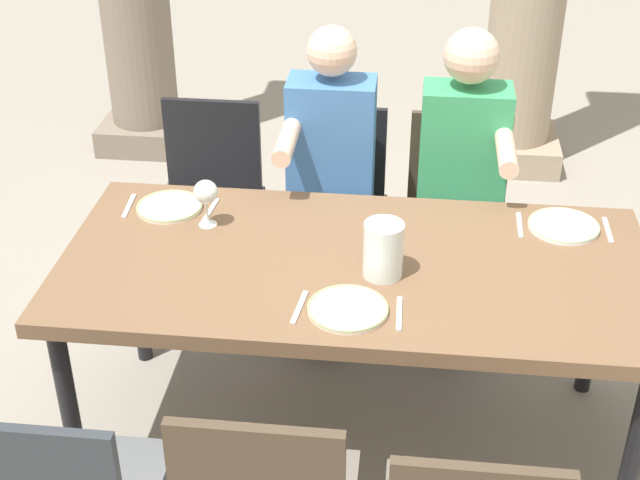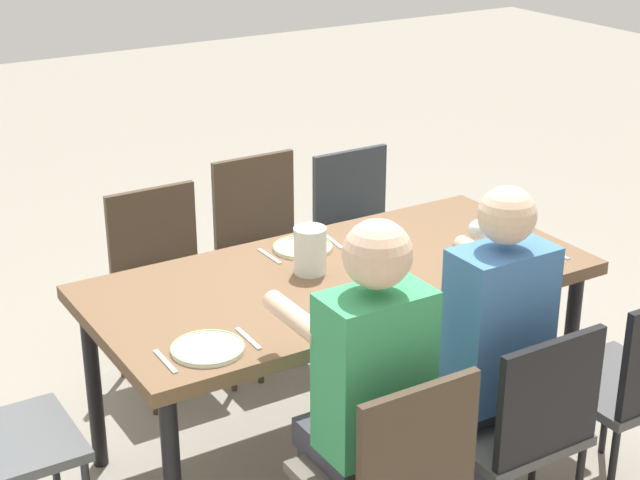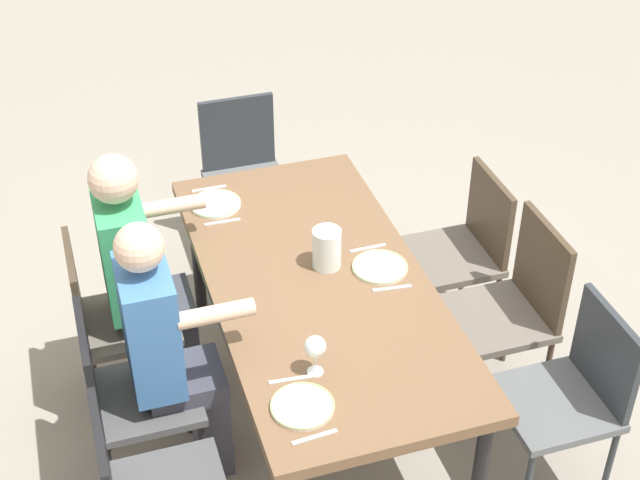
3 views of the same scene
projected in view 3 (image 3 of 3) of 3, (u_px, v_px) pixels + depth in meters
The scene contains 21 objects.
ground_plane at pixel (318, 408), 4.45m from camera, with size 16.00×16.00×0.00m, color gray.
dining_table at pixel (318, 293), 4.04m from camera, with size 1.93×0.92×0.77m.
chair_west_south at pixel (573, 389), 3.82m from camera, with size 0.44×0.44×0.89m.
chair_mid_north at pixel (125, 391), 3.81m from camera, with size 0.44×0.44×0.89m.
chair_mid_south at pixel (514, 303), 4.22m from camera, with size 0.44×0.44×0.95m.
chair_east_north at pixel (109, 315), 4.22m from camera, with size 0.44×0.44×0.89m.
chair_east_south at pixel (464, 245), 4.64m from camera, with size 0.44×0.44×0.88m.
chair_head_east at pixel (244, 169), 5.22m from camera, with size 0.44×0.44×0.90m.
diner_woman_green at pixel (170, 349), 3.76m from camera, with size 0.35×0.49×1.32m.
diner_man_white at pixel (142, 273), 4.15m from camera, with size 0.35×0.49×1.32m.
plate_0 at pixel (302, 406), 3.39m from camera, with size 0.24×0.24×0.02m.
wine_glass_0 at pixel (315, 347), 3.47m from camera, with size 0.08×0.08×0.17m.
fork_0 at pixel (315, 437), 3.28m from camera, with size 0.02×0.17×0.01m, color silver.
spoon_0 at pixel (291, 379), 3.51m from camera, with size 0.02×0.17×0.01m, color silver.
plate_1 at pixel (380, 267), 4.07m from camera, with size 0.25×0.25×0.02m.
fork_1 at pixel (392, 288), 3.95m from camera, with size 0.02×0.17×0.01m, color silver.
spoon_1 at pixel (368, 248), 4.18m from camera, with size 0.02×0.17×0.01m, color silver.
plate_2 at pixel (215, 204), 4.46m from camera, with size 0.24×0.24×0.02m.
fork_2 at pixel (222, 222), 4.35m from camera, with size 0.02×0.17×0.01m, color silver.
spoon_2 at pixel (209, 189), 4.58m from camera, with size 0.02×0.17×0.01m, color silver.
water_pitcher at pixel (327, 250), 4.04m from camera, with size 0.13×0.13×0.18m.
Camera 3 is at (-2.99, 0.94, 3.26)m, focal length 52.48 mm.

